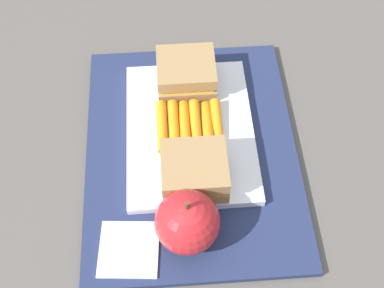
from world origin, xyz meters
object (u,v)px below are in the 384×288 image
(sandwich_half_right, at_px, (194,171))
(apple, at_px, (187,222))
(paper_napkin, at_px, (129,249))
(food_tray, at_px, (190,131))
(sandwich_half_left, at_px, (186,74))
(carrot_sticks_bundle, at_px, (190,126))

(sandwich_half_right, distance_m, apple, 0.07)
(apple, distance_m, paper_napkin, 0.08)
(food_tray, xyz_separation_m, paper_napkin, (0.16, -0.08, -0.00))
(sandwich_half_right, xyz_separation_m, paper_napkin, (0.08, -0.08, -0.03))
(apple, bearing_deg, food_tray, 174.87)
(sandwich_half_left, bearing_deg, apple, -3.35)
(sandwich_half_right, height_order, apple, apple)
(sandwich_half_right, relative_size, carrot_sticks_bundle, 0.91)
(paper_napkin, bearing_deg, sandwich_half_left, 160.68)
(sandwich_half_left, bearing_deg, sandwich_half_right, 0.00)
(sandwich_half_left, relative_size, sandwich_half_right, 1.00)
(food_tray, distance_m, sandwich_half_left, 0.08)
(sandwich_half_right, bearing_deg, food_tray, 180.00)
(carrot_sticks_bundle, bearing_deg, sandwich_half_right, -0.16)
(food_tray, height_order, sandwich_half_left, sandwich_half_left)
(sandwich_half_right, distance_m, paper_napkin, 0.12)
(sandwich_half_right, height_order, paper_napkin, sandwich_half_right)
(sandwich_half_right, bearing_deg, carrot_sticks_bundle, 179.84)
(apple, xyz_separation_m, paper_napkin, (0.01, -0.07, -0.04))
(food_tray, relative_size, paper_napkin, 3.29)
(sandwich_half_left, relative_size, paper_napkin, 1.14)
(food_tray, bearing_deg, paper_napkin, -27.55)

